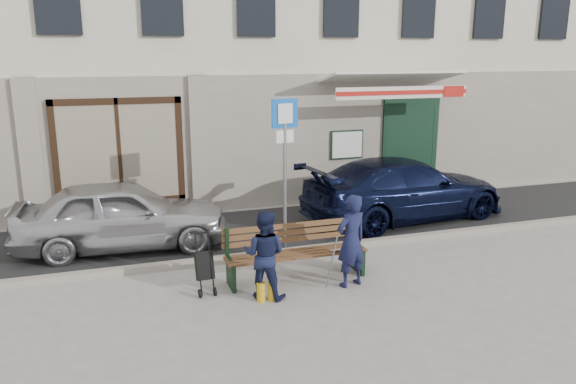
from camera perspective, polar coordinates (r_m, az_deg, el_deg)
name	(u,v)px	position (r m, az deg, el deg)	size (l,w,h in m)	color
ground	(337,283)	(9.44, 5.03, -9.19)	(80.00, 80.00, 0.00)	#9E9991
asphalt_lane	(281,228)	(12.17, -0.71, -3.71)	(60.00, 3.20, 0.01)	#282828
curb	(306,250)	(10.72, 1.88, -5.91)	(60.00, 0.18, 0.12)	#9E9384
building	(224,6)	(16.82, -6.52, 18.25)	(20.00, 8.27, 10.00)	beige
car_silver	(122,215)	(11.25, -16.54, -2.22)	(1.60, 3.98, 1.36)	#BCBCC1
car_navy	(404,189)	(12.99, 11.73, 0.32)	(1.96, 4.83, 1.40)	black
parking_sign	(285,149)	(10.51, -0.32, 4.40)	(0.53, 0.13, 2.89)	gray
bench	(294,253)	(9.40, 0.57, -6.25)	(2.40, 1.17, 0.98)	brown
man	(351,241)	(9.10, 6.43, -4.94)	(0.56, 0.37, 1.54)	#15183A
woman	(264,255)	(8.66, -2.42, -6.37)	(0.68, 0.53, 1.40)	#141938
stroller	(205,267)	(9.01, -8.47, -7.55)	(0.30, 0.41, 0.96)	black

